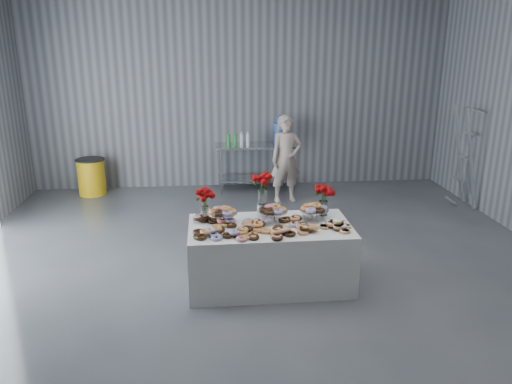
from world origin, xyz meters
The scene contains 17 objects.
ground centered at (0.00, 0.00, 0.00)m, with size 9.00×9.00×0.00m, color #3C3F45.
room_walls centered at (-0.27, 0.07, 2.64)m, with size 8.04×9.04×4.02m.
display_table centered at (0.08, 0.23, 0.38)m, with size 1.90×1.00×0.75m, color white.
prep_table centered at (0.26, 4.10, 0.62)m, with size 1.50×0.60×0.90m.
donut_mounds centered at (0.08, 0.18, 0.80)m, with size 1.80×0.80×0.09m, color #DD9551, non-canonical shape.
cake_stand_left centered at (-0.47, 0.38, 0.89)m, with size 0.36×0.36×0.17m.
cake_stand_mid centered at (0.13, 0.38, 0.89)m, with size 0.36×0.36×0.17m.
cake_stand_right centered at (0.63, 0.39, 0.89)m, with size 0.36×0.36×0.17m.
danish_pile centered at (0.83, 0.09, 0.81)m, with size 0.48×0.48×0.11m, color white, non-canonical shape.
bouquet_left centered at (-0.67, 0.48, 1.05)m, with size 0.26×0.26×0.42m.
bouquet_right centered at (0.78, 0.54, 1.05)m, with size 0.26×0.26×0.42m.
bouquet_center centered at (0.03, 0.58, 1.13)m, with size 0.26×0.26×0.57m.
water_jug centered at (0.76, 4.10, 1.15)m, with size 0.28×0.28×0.55m.
drink_bottles centered at (-0.06, 4.00, 1.04)m, with size 0.54×0.08×0.27m, color #268C33, non-canonical shape.
person centered at (0.75, 3.36, 0.78)m, with size 0.57×0.37×1.56m, color #CC8C93.
trash_barrel centered at (-2.83, 4.10, 0.34)m, with size 0.53×0.53×0.69m.
stepladder centered at (3.75, 2.76, 0.89)m, with size 0.24×0.45×1.79m, color silver, non-canonical shape.
Camera 1 is at (-0.61, -5.18, 2.87)m, focal length 35.00 mm.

